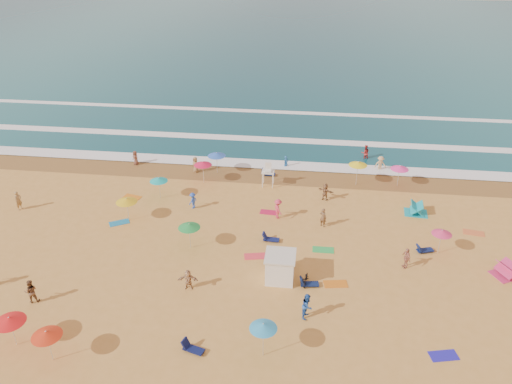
# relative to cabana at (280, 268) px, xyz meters

# --- Properties ---
(ground) EXTENTS (220.00, 220.00, 0.00)m
(ground) POSITION_rel_cabana_xyz_m (-5.26, 4.36, -1.00)
(ground) COLOR gold
(ground) RESTS_ON ground
(ocean) EXTENTS (220.00, 140.00, 0.18)m
(ocean) POSITION_rel_cabana_xyz_m (-5.26, 88.36, -1.00)
(ocean) COLOR #0C4756
(ocean) RESTS_ON ground
(wet_sand) EXTENTS (220.00, 220.00, 0.00)m
(wet_sand) POSITION_rel_cabana_xyz_m (-5.26, 16.86, -0.99)
(wet_sand) COLOR olive
(wet_sand) RESTS_ON ground
(surf_foam) EXTENTS (200.00, 18.70, 0.05)m
(surf_foam) POSITION_rel_cabana_xyz_m (-5.26, 25.68, -0.90)
(surf_foam) COLOR white
(surf_foam) RESTS_ON ground
(cabana) EXTENTS (2.00, 2.00, 2.00)m
(cabana) POSITION_rel_cabana_xyz_m (0.00, 0.00, 0.00)
(cabana) COLOR white
(cabana) RESTS_ON ground
(cabana_roof) EXTENTS (2.20, 2.20, 0.12)m
(cabana_roof) POSITION_rel_cabana_xyz_m (0.00, 0.00, 1.06)
(cabana_roof) COLOR silver
(cabana_roof) RESTS_ON cabana
(bicycle) EXTENTS (0.73, 1.59, 0.81)m
(bicycle) POSITION_rel_cabana_xyz_m (1.90, -0.30, -0.60)
(bicycle) COLOR black
(bicycle) RESTS_ON ground
(lifeguard_stand) EXTENTS (1.20, 1.20, 2.10)m
(lifeguard_stand) POSITION_rel_cabana_xyz_m (-2.37, 14.66, 0.05)
(lifeguard_stand) COLOR white
(lifeguard_stand) RESTS_ON ground
(beach_umbrellas) EXTENTS (60.06, 28.05, 0.72)m
(beach_umbrellas) POSITION_rel_cabana_xyz_m (-7.25, 5.59, 1.13)
(beach_umbrellas) COLOR yellow
(beach_umbrellas) RESTS_ON ground
(loungers) EXTENTS (52.95, 25.31, 0.34)m
(loungers) POSITION_rel_cabana_xyz_m (1.35, 2.64, -0.83)
(loungers) COLOR #0E1E48
(loungers) RESTS_ON ground
(towels) EXTENTS (41.32, 24.07, 0.03)m
(towels) POSITION_rel_cabana_xyz_m (-3.93, 1.47, -0.98)
(towels) COLOR #D91B53
(towels) RESTS_ON ground
(popup_tents) EXTENTS (7.56, 10.42, 1.20)m
(popup_tents) POSITION_rel_cabana_xyz_m (14.02, 6.71, -0.40)
(popup_tents) COLOR #CB2D64
(popup_tents) RESTS_ON ground
(beachgoers) EXTENTS (34.33, 27.86, 2.11)m
(beachgoers) POSITION_rel_cabana_xyz_m (-2.76, 8.80, -0.19)
(beachgoers) COLOR tan
(beachgoers) RESTS_ON ground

